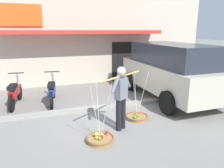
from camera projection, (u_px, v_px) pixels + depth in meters
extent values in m
plane|color=gray|center=(103.00, 117.00, 6.35)|extent=(90.00, 90.00, 0.00)
cube|color=gray|center=(97.00, 107.00, 6.97)|extent=(20.00, 0.24, 0.10)
cylinder|color=black|center=(119.00, 115.00, 5.39)|extent=(0.15, 0.15, 0.86)
cylinder|color=black|center=(123.00, 113.00, 5.53)|extent=(0.15, 0.15, 0.86)
cube|color=slate|center=(121.00, 89.00, 5.29)|extent=(0.39, 0.35, 0.54)
sphere|color=tan|center=(121.00, 73.00, 5.18)|extent=(0.21, 0.21, 0.21)
sphere|color=silver|center=(121.00, 71.00, 5.17)|extent=(0.22, 0.22, 0.22)
cylinder|color=slate|center=(115.00, 84.00, 5.06)|extent=(0.33, 0.26, 0.43)
cylinder|color=slate|center=(126.00, 80.00, 5.43)|extent=(0.33, 0.26, 0.43)
cylinder|color=tan|center=(121.00, 76.00, 5.21)|extent=(1.42, 0.93, 0.04)
cylinder|color=#9E7542|center=(100.00, 140.00, 4.93)|extent=(0.63, 0.63, 0.09)
torus|color=brown|center=(100.00, 138.00, 4.92)|extent=(0.67, 0.67, 0.05)
sphere|color=red|center=(102.00, 137.00, 4.91)|extent=(0.08, 0.08, 0.08)
sphere|color=gold|center=(97.00, 138.00, 4.85)|extent=(0.08, 0.08, 0.08)
sphere|color=gold|center=(102.00, 135.00, 4.96)|extent=(0.09, 0.09, 0.09)
sphere|color=#6FAC41|center=(100.00, 138.00, 4.83)|extent=(0.08, 0.08, 0.08)
sphere|color=red|center=(107.00, 132.00, 5.02)|extent=(0.08, 0.08, 0.08)
sphere|color=yellow|center=(96.00, 134.00, 4.89)|extent=(0.10, 0.10, 0.10)
cylinder|color=silver|center=(98.00, 109.00, 4.88)|extent=(0.01, 0.30, 1.36)
cylinder|color=silver|center=(95.00, 113.00, 4.64)|extent=(0.26, 0.16, 1.36)
cylinder|color=silver|center=(106.00, 112.00, 4.72)|extent=(0.26, 0.16, 1.36)
cylinder|color=#9E7542|center=(137.00, 117.00, 6.19)|extent=(0.63, 0.63, 0.09)
torus|color=brown|center=(137.00, 116.00, 6.18)|extent=(0.67, 0.67, 0.05)
sphere|color=#639A3B|center=(135.00, 117.00, 5.99)|extent=(0.10, 0.10, 0.10)
sphere|color=red|center=(138.00, 113.00, 6.29)|extent=(0.09, 0.09, 0.09)
sphere|color=#669D3C|center=(137.00, 115.00, 6.14)|extent=(0.08, 0.08, 0.08)
sphere|color=#669E3C|center=(138.00, 115.00, 6.12)|extent=(0.08, 0.08, 0.08)
cylinder|color=silver|center=(135.00, 93.00, 6.14)|extent=(0.01, 0.30, 1.36)
cylinder|color=silver|center=(135.00, 95.00, 5.90)|extent=(0.26, 0.16, 1.36)
cylinder|color=silver|center=(143.00, 95.00, 5.98)|extent=(0.26, 0.16, 1.36)
cylinder|color=black|center=(19.00, 92.00, 7.86)|extent=(0.15, 0.59, 0.58)
cylinder|color=black|center=(11.00, 103.00, 6.69)|extent=(0.15, 0.59, 0.58)
cube|color=red|center=(19.00, 86.00, 7.80)|extent=(0.17, 0.29, 0.06)
cube|color=red|center=(14.00, 92.00, 7.13)|extent=(0.30, 0.92, 0.24)
cube|color=black|center=(12.00, 87.00, 6.89)|extent=(0.28, 0.58, 0.12)
cylinder|color=slate|center=(18.00, 83.00, 7.67)|extent=(0.09, 0.30, 0.76)
cylinder|color=black|center=(16.00, 73.00, 7.49)|extent=(0.54, 0.10, 0.04)
sphere|color=silver|center=(17.00, 76.00, 7.68)|extent=(0.11, 0.11, 0.11)
cylinder|color=black|center=(54.00, 90.00, 8.11)|extent=(0.15, 0.59, 0.58)
cylinder|color=black|center=(52.00, 101.00, 6.93)|extent=(0.15, 0.59, 0.58)
cube|color=navy|center=(53.00, 84.00, 8.04)|extent=(0.17, 0.30, 0.06)
cube|color=navy|center=(52.00, 90.00, 7.37)|extent=(0.31, 0.92, 0.24)
cube|color=black|center=(51.00, 85.00, 7.14)|extent=(0.29, 0.58, 0.12)
cylinder|color=slate|center=(53.00, 81.00, 7.91)|extent=(0.10, 0.30, 0.76)
cylinder|color=black|center=(52.00, 72.00, 7.74)|extent=(0.54, 0.10, 0.04)
sphere|color=silver|center=(52.00, 75.00, 7.93)|extent=(0.11, 0.11, 0.11)
cube|color=beige|center=(169.00, 76.00, 7.98)|extent=(1.93, 4.71, 0.96)
cube|color=#282D38|center=(173.00, 54.00, 7.63)|extent=(1.73, 3.68, 0.76)
cube|color=black|center=(141.00, 70.00, 10.24)|extent=(1.62, 0.11, 0.44)
cylinder|color=black|center=(131.00, 81.00, 9.14)|extent=(0.26, 0.76, 0.76)
cylinder|color=black|center=(168.00, 78.00, 9.74)|extent=(0.26, 0.76, 0.76)
cylinder|color=black|center=(168.00, 103.00, 6.47)|extent=(0.26, 0.76, 0.76)
cylinder|color=black|center=(216.00, 96.00, 7.07)|extent=(0.26, 0.76, 0.76)
cube|color=silver|center=(141.00, 73.00, 10.24)|extent=(0.44, 0.02, 0.12)
cube|color=beige|center=(76.00, 39.00, 12.13)|extent=(13.00, 5.00, 4.20)
cube|color=red|center=(86.00, 32.00, 9.28)|extent=(7.15, 1.00, 0.16)
cube|color=#DB5B1E|center=(14.00, 15.00, 8.59)|extent=(2.20, 0.08, 0.90)
cube|color=black|center=(122.00, 62.00, 10.72)|extent=(1.10, 0.06, 2.00)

